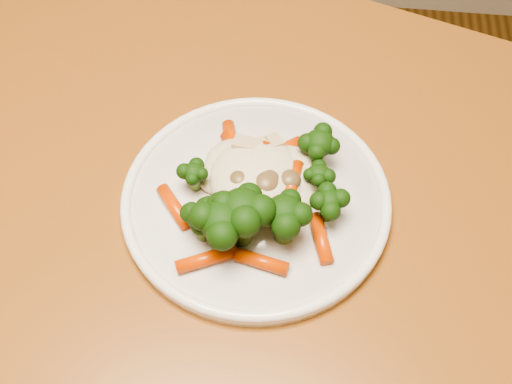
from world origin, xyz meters
TOP-DOWN VIEW (x-y plane):
  - dining_table at (0.14, 0.18)m, footprint 1.32×1.08m
  - plate at (0.17, 0.23)m, footprint 0.24×0.24m
  - meal at (0.17, 0.21)m, footprint 0.17×0.17m

SIDE VIEW (x-z plane):
  - dining_table at x=0.14m, z-range 0.27..1.02m
  - plate at x=0.17m, z-range 0.75..0.76m
  - meal at x=0.17m, z-range 0.76..0.81m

